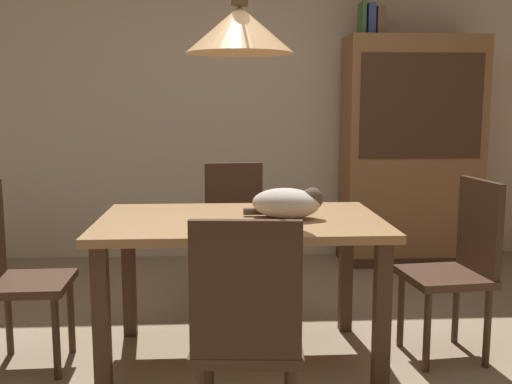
% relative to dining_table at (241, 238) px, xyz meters
% --- Properties ---
extents(back_wall, '(6.40, 0.10, 2.90)m').
position_rel_dining_table_xyz_m(back_wall, '(0.15, 2.23, 0.80)').
color(back_wall, beige).
rests_on(back_wall, ground).
extents(dining_table, '(1.40, 0.90, 0.75)m').
position_rel_dining_table_xyz_m(dining_table, '(0.00, 0.00, 0.00)').
color(dining_table, '#A87A4C').
rests_on(dining_table, ground).
extents(chair_near_front, '(0.43, 0.43, 0.93)m').
position_rel_dining_table_xyz_m(chair_near_front, '(-0.01, -0.88, -0.14)').
color(chair_near_front, '#472D1E').
rests_on(chair_near_front, ground).
extents(chair_right_side, '(0.44, 0.44, 0.93)m').
position_rel_dining_table_xyz_m(chair_right_side, '(1.13, 0.01, -0.14)').
color(chair_right_side, '#472D1E').
rests_on(chair_right_side, ground).
extents(chair_far_back, '(0.43, 0.43, 0.93)m').
position_rel_dining_table_xyz_m(chair_far_back, '(-0.01, 0.88, -0.14)').
color(chair_far_back, '#472D1E').
rests_on(chair_far_back, ground).
extents(chair_left_side, '(0.41, 0.41, 0.93)m').
position_rel_dining_table_xyz_m(chair_left_side, '(-1.13, -0.00, -0.14)').
color(chair_left_side, '#472D1E').
rests_on(chair_left_side, ground).
extents(cat_sleeping, '(0.40, 0.31, 0.16)m').
position_rel_dining_table_xyz_m(cat_sleeping, '(0.24, -0.02, 0.18)').
color(cat_sleeping, beige).
rests_on(cat_sleeping, dining_table).
extents(pendant_lamp, '(0.52, 0.52, 1.30)m').
position_rel_dining_table_xyz_m(pendant_lamp, '(-0.00, 0.00, 1.01)').
color(pendant_lamp, '#E0A86B').
extents(hutch_bookcase, '(1.12, 0.45, 1.85)m').
position_rel_dining_table_xyz_m(hutch_bookcase, '(1.47, 1.90, 0.24)').
color(hutch_bookcase, olive).
rests_on(hutch_bookcase, ground).
extents(book_green_slim, '(0.03, 0.20, 0.26)m').
position_rel_dining_table_xyz_m(book_green_slim, '(1.03, 1.90, 1.33)').
color(book_green_slim, '#427A4C').
rests_on(book_green_slim, hutch_bookcase).
extents(book_blue_wide, '(0.06, 0.24, 0.24)m').
position_rel_dining_table_xyz_m(book_blue_wide, '(1.09, 1.90, 1.32)').
color(book_blue_wide, '#384C93').
rests_on(book_blue_wide, hutch_bookcase).
extents(book_brown_thick, '(0.06, 0.24, 0.22)m').
position_rel_dining_table_xyz_m(book_brown_thick, '(1.16, 1.90, 1.31)').
color(book_brown_thick, brown).
rests_on(book_brown_thick, hutch_bookcase).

